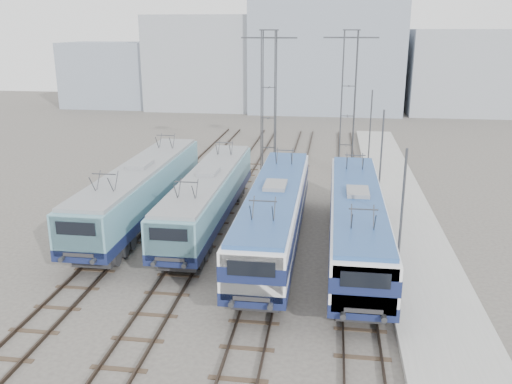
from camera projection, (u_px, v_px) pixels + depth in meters
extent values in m
plane|color=#514C47|center=(213.00, 297.00, 25.47)|extent=(160.00, 160.00, 0.00)
cube|color=#9E9E99|center=(413.00, 242.00, 31.64)|extent=(4.00, 70.00, 0.30)
cube|color=#141D45|center=(142.00, 201.00, 35.08)|extent=(2.90, 18.35, 0.61)
cube|color=#5F94A5|center=(141.00, 183.00, 34.72)|extent=(2.85, 18.35, 1.83)
cube|color=#5F94A5|center=(80.00, 235.00, 26.42)|extent=(2.63, 0.71, 2.08)
cube|color=gray|center=(140.00, 167.00, 34.42)|extent=(2.63, 17.61, 0.20)
cube|color=#262628|center=(105.00, 248.00, 29.50)|extent=(2.14, 3.67, 0.69)
cube|color=#262628|center=(170.00, 186.00, 41.09)|extent=(2.14, 3.67, 0.69)
cube|color=#141D45|center=(209.00, 206.00, 34.23)|extent=(2.72, 17.19, 0.57)
cube|color=#5F94A5|center=(209.00, 189.00, 33.89)|extent=(2.67, 17.19, 1.72)
cube|color=#5F94A5|center=(171.00, 241.00, 26.12)|extent=(2.46, 0.67, 1.95)
cube|color=gray|center=(208.00, 174.00, 33.62)|extent=(2.46, 16.50, 0.19)
cube|color=#262628|center=(186.00, 253.00, 29.01)|extent=(2.01, 3.44, 0.64)
cube|color=#262628|center=(227.00, 191.00, 39.86)|extent=(2.01, 3.44, 0.64)
cube|color=#141D45|center=(275.00, 226.00, 30.71)|extent=(2.86, 18.04, 0.60)
cube|color=white|center=(275.00, 206.00, 30.36)|extent=(2.81, 18.04, 1.80)
cube|color=#141D45|center=(275.00, 207.00, 30.37)|extent=(2.85, 18.06, 0.70)
cube|color=white|center=(253.00, 276.00, 22.20)|extent=(2.58, 0.70, 2.05)
cube|color=#274D89|center=(275.00, 189.00, 30.07)|extent=(2.58, 17.32, 0.20)
cube|color=#262628|center=(261.00, 286.00, 25.23)|extent=(2.11, 3.61, 0.68)
cube|color=#262628|center=(284.00, 206.00, 36.63)|extent=(2.11, 3.61, 0.68)
cube|color=#141D45|center=(355.00, 233.00, 29.69)|extent=(2.81, 17.77, 0.59)
cube|color=white|center=(357.00, 213.00, 29.35)|extent=(2.76, 17.77, 1.78)
cube|color=#141D45|center=(357.00, 213.00, 29.36)|extent=(2.80, 17.79, 0.69)
cube|color=white|center=(364.00, 287.00, 21.30)|extent=(2.54, 0.69, 2.01)
cube|color=#274D89|center=(358.00, 195.00, 29.06)|extent=(2.54, 17.06, 0.20)
cube|color=#262628|center=(359.00, 296.00, 24.29)|extent=(2.07, 3.55, 0.67)
cube|color=#262628|center=(352.00, 211.00, 35.52)|extent=(2.07, 3.55, 0.67)
cylinder|color=#3F4247|center=(261.00, 107.00, 44.13)|extent=(0.10, 0.10, 12.00)
cylinder|color=#3F4247|center=(275.00, 107.00, 43.98)|extent=(0.10, 0.10, 12.00)
cylinder|color=#3F4247|center=(263.00, 105.00, 45.17)|extent=(0.10, 0.10, 12.00)
cylinder|color=#3F4247|center=(276.00, 105.00, 45.02)|extent=(0.10, 0.10, 12.00)
cube|color=#3F4247|center=(269.00, 38.00, 43.01)|extent=(4.50, 0.12, 0.12)
cylinder|color=#3F4247|center=(341.00, 105.00, 45.15)|extent=(0.10, 0.10, 12.00)
cylinder|color=#3F4247|center=(355.00, 105.00, 45.00)|extent=(0.10, 0.10, 12.00)
cylinder|color=#3F4247|center=(341.00, 103.00, 46.19)|extent=(0.10, 0.10, 12.00)
cylinder|color=#3F4247|center=(354.00, 103.00, 46.05)|extent=(0.10, 0.10, 12.00)
cube|color=#3F4247|center=(351.00, 38.00, 44.03)|extent=(4.50, 0.12, 0.12)
cylinder|color=#3F4247|center=(401.00, 222.00, 25.20)|extent=(0.12, 0.12, 7.00)
cylinder|color=#3F4247|center=(381.00, 161.00, 36.57)|extent=(0.12, 0.12, 7.00)
cylinder|color=#3F4247|center=(370.00, 130.00, 47.94)|extent=(0.12, 0.12, 7.00)
cube|color=#949BA4|center=(210.00, 63.00, 84.06)|extent=(18.00, 12.00, 14.00)
cube|color=#838FA0|center=(327.00, 50.00, 81.07)|extent=(22.00, 14.00, 18.00)
cube|color=#949BA4|center=(463.00, 72.00, 79.26)|extent=(16.00, 12.00, 12.00)
cube|color=#838FA0|center=(112.00, 74.00, 86.78)|extent=(14.00, 10.00, 10.00)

